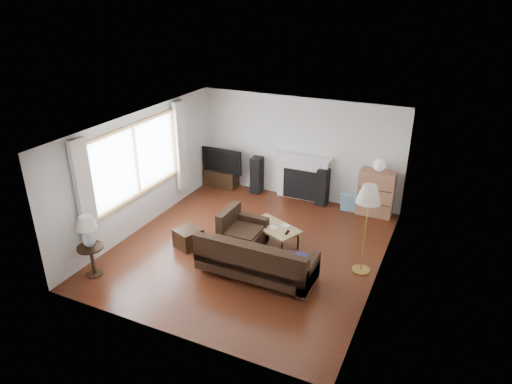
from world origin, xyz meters
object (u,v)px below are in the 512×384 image
at_px(floor_lamp, 365,230).
at_px(sectional_sofa, 256,258).
at_px(side_table, 93,261).
at_px(bookshelf, 376,193).
at_px(tv_stand, 221,178).
at_px(coffee_table, 274,235).

bearing_deg(floor_lamp, sectional_sofa, -150.27).
bearing_deg(side_table, sectional_sofa, 24.05).
distance_m(bookshelf, side_table, 6.13).
relative_size(tv_stand, bookshelf, 0.82).
bearing_deg(sectional_sofa, side_table, -155.95).
relative_size(bookshelf, coffee_table, 1.02).
bearing_deg(tv_stand, coffee_table, -41.88).
xyz_separation_m(coffee_table, floor_lamp, (1.82, -0.21, 0.65)).
height_order(tv_stand, bookshelf, bookshelf).
xyz_separation_m(bookshelf, coffee_table, (-1.56, -2.19, -0.33)).
bearing_deg(side_table, bookshelf, 48.07).
bearing_deg(coffee_table, tv_stand, 161.58).
xyz_separation_m(coffee_table, side_table, (-2.53, -2.37, 0.09)).
relative_size(sectional_sofa, side_table, 3.92).
height_order(coffee_table, side_table, side_table).
bearing_deg(sectional_sofa, bookshelf, 67.25).
bearing_deg(sectional_sofa, floor_lamp, 29.73).
height_order(tv_stand, side_table, side_table).
height_order(bookshelf, floor_lamp, floor_lamp).
xyz_separation_m(tv_stand, sectional_sofa, (2.56, -3.33, 0.15)).
distance_m(sectional_sofa, floor_lamp, 1.99).
relative_size(tv_stand, sectional_sofa, 0.38).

